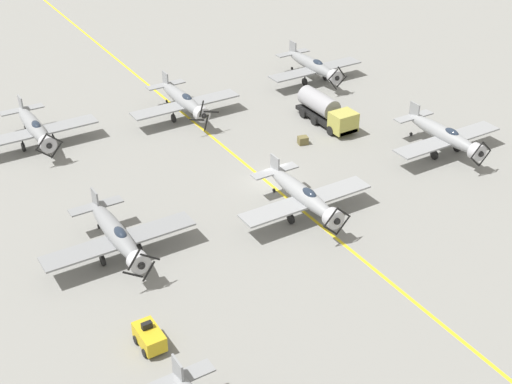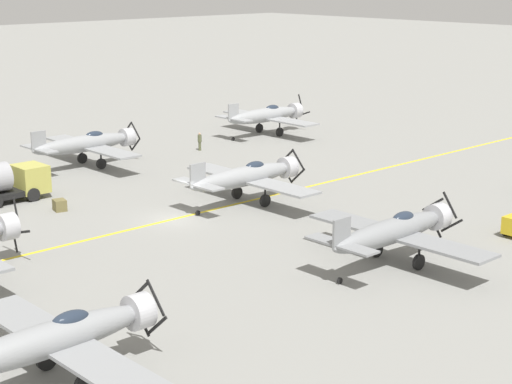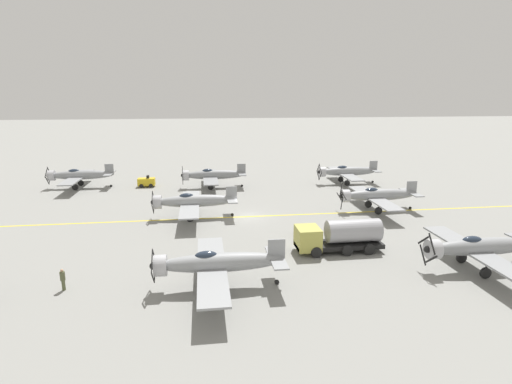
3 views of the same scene
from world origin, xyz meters
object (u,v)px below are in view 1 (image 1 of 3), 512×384
Objects in this scene: airplane_near_left at (314,66)px; supply_crate_by_tanker at (303,140)px; airplane_near_center at (184,101)px; airplane_mid_left at (445,135)px; airplane_mid_center at (304,196)px; tow_tractor at (149,337)px; airplane_mid_right at (117,235)px; fuel_tanker at (326,111)px; airplane_near_right at (35,128)px.

supply_crate_by_tanker is (10.16, 12.55, -1.61)m from airplane_near_left.
airplane_near_center is 1.00× the size of airplane_mid_left.
tow_tractor is at bearing 25.64° from airplane_mid_center.
supply_crate_by_tanker is at bearing 128.82° from airplane_near_center.
airplane_mid_left is 12.56× the size of supply_crate_by_tanker.
airplane_mid_left is 4.62× the size of tow_tractor.
airplane_near_center reaches higher than supply_crate_by_tanker.
airplane_near_left is 4.62× the size of tow_tractor.
supply_crate_by_tanker is at bearing -153.47° from airplane_mid_right.
airplane_mid_left is 1.50× the size of fuel_tanker.
airplane_near_right and airplane_mid_center have the same top height.
airplane_mid_center is (-15.31, 24.20, 0.00)m from airplane_near_right.
airplane_mid_center is 19.03m from tow_tractor.
airplane_near_right is (32.93, -0.79, 0.00)m from airplane_near_left.
airplane_near_right is at bearing -26.73° from airplane_mid_left.
supply_crate_by_tanker is at bearing -122.34° from airplane_mid_center.
supply_crate_by_tanker is at bearing 28.78° from fuel_tanker.
airplane_near_center is (-15.41, 1.74, 0.00)m from airplane_near_right.
airplane_near_left reaches higher than fuel_tanker.
airplane_near_left is 16.23m from supply_crate_by_tanker.
airplane_near_center is 15.06m from fuel_tanker.
airplane_mid_left is 36.65m from tow_tractor.
supply_crate_by_tanker is (-7.46, -10.87, -1.61)m from airplane_mid_center.
airplane_near_left is 38.96m from airplane_mid_right.
airplane_near_right is 1.00× the size of airplane_mid_center.
airplane_near_right is 12.56× the size of supply_crate_by_tanker.
airplane_near_left and airplane_mid_left have the same top height.
airplane_near_left is at bearing -129.00° from supply_crate_by_tanker.
airplane_mid_center is 1.50× the size of fuel_tanker.
supply_crate_by_tanker is (10.47, -8.83, -1.61)m from airplane_mid_left.
airplane_mid_left reaches higher than tow_tractor.
fuel_tanker is (-27.46, 10.76, -0.50)m from airplane_near_right.
airplane_near_center is at bearing -121.22° from airplane_mid_right.
airplane_near_left is 17.55m from airplane_near_center.
airplane_near_right is at bearing -21.39° from fuel_tanker.
airplane_mid_center is 18.13m from fuel_tanker.
supply_crate_by_tanker is at bearing 163.06° from airplane_near_right.
fuel_tanker is 5.47m from supply_crate_by_tanker.
airplane_mid_left is 18.05m from airplane_mid_center.
airplane_mid_left is at bearing -164.77° from tow_tractor.
airplane_near_center is 4.62× the size of tow_tractor.
airplane_near_left and airplane_near_right have the same top height.
airplane_near_center is at bearing -57.59° from supply_crate_by_tanker.
airplane_mid_right reaches higher than tow_tractor.
airplane_mid_center is 1.00× the size of airplane_mid_right.
airplane_near_right reaches higher than tow_tractor.
airplane_near_center is at bearing -41.91° from airplane_mid_left.
tow_tractor is at bearing 36.56° from supply_crate_by_tanker.
fuel_tanker is at bearing -151.84° from airplane_mid_right.
airplane_near_center is 25.11m from airplane_mid_right.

